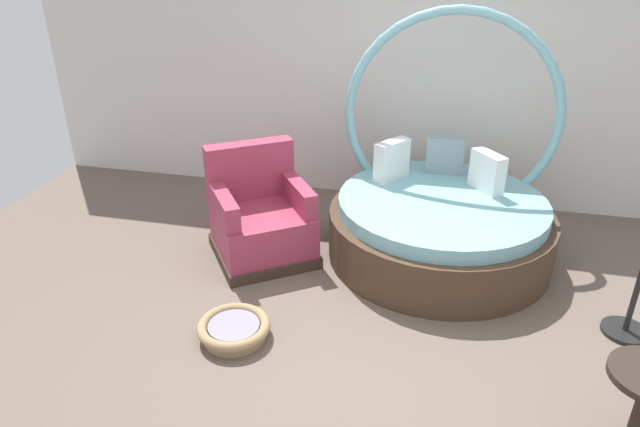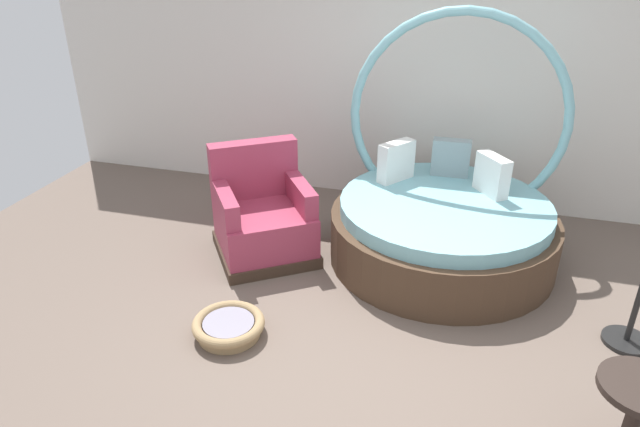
# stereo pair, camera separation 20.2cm
# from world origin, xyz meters

# --- Properties ---
(ground_plane) EXTENTS (8.00, 8.00, 0.02)m
(ground_plane) POSITION_xyz_m (0.00, 0.00, -0.01)
(ground_plane) COLOR #66564C
(back_wall) EXTENTS (8.00, 0.12, 2.70)m
(back_wall) POSITION_xyz_m (0.00, 2.56, 1.35)
(back_wall) COLOR silver
(back_wall) RESTS_ON ground_plane
(round_daybed) EXTENTS (1.89, 1.89, 2.03)m
(round_daybed) POSITION_xyz_m (0.37, 1.40, 0.38)
(round_daybed) COLOR #473323
(round_daybed) RESTS_ON ground_plane
(red_armchair) EXTENTS (1.11, 1.11, 0.94)m
(red_armchair) POSITION_xyz_m (-1.14, 1.03, 0.33)
(red_armchair) COLOR #38281E
(red_armchair) RESTS_ON ground_plane
(pet_basket) EXTENTS (0.51, 0.51, 0.13)m
(pet_basket) POSITION_xyz_m (-0.96, -0.12, 0.07)
(pet_basket) COLOR #9E7F56
(pet_basket) RESTS_ON ground_plane
(side_table) EXTENTS (0.44, 0.44, 0.52)m
(side_table) POSITION_xyz_m (1.51, -0.51, 0.43)
(side_table) COLOR #2D231E
(side_table) RESTS_ON ground_plane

